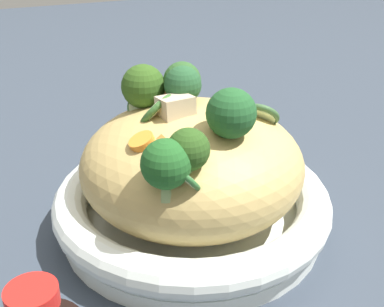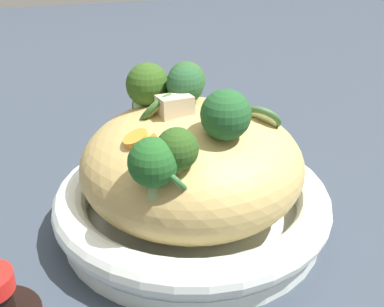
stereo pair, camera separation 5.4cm
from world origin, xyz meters
TOP-DOWN VIEW (x-y plane):
  - ground_plane at (0.00, 0.00)m, footprint 3.00×3.00m
  - serving_bowl at (0.00, 0.00)m, footprint 0.31×0.31m
  - noodle_heap at (-0.00, -0.00)m, footprint 0.25×0.25m
  - broccoli_florets at (0.02, 0.02)m, footprint 0.14×0.20m
  - carrot_coins at (0.05, 0.02)m, footprint 0.08×0.16m
  - zucchini_slices at (0.01, 0.01)m, footprint 0.17×0.19m
  - chicken_chunks at (0.02, -0.02)m, footprint 0.04×0.12m

SIDE VIEW (x-z plane):
  - ground_plane at x=0.00m, z-range 0.00..0.00m
  - serving_bowl at x=0.00m, z-range 0.00..0.06m
  - noodle_heap at x=0.00m, z-range 0.02..0.15m
  - carrot_coins at x=0.05m, z-range 0.12..0.15m
  - zucchini_slices at x=0.01m, z-range 0.11..0.17m
  - chicken_chunks at x=0.02m, z-range 0.12..0.16m
  - broccoli_florets at x=0.02m, z-range 0.11..0.20m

